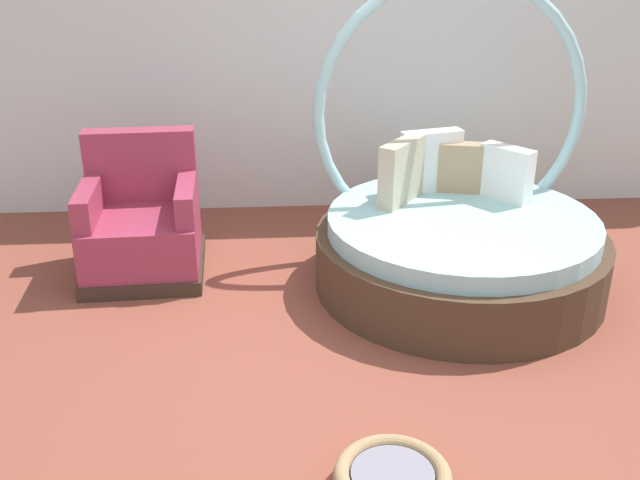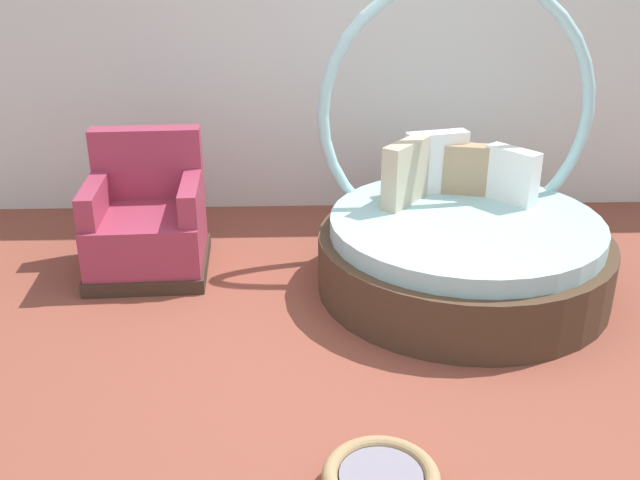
# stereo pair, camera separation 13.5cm
# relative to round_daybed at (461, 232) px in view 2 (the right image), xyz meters

# --- Properties ---
(ground_plane) EXTENTS (8.00, 8.00, 0.02)m
(ground_plane) POSITION_rel_round_daybed_xyz_m (-0.82, -1.06, -0.38)
(ground_plane) COLOR brown
(back_wall) EXTENTS (8.00, 0.12, 2.69)m
(back_wall) POSITION_rel_round_daybed_xyz_m (-0.82, 1.51, 0.97)
(back_wall) COLOR silver
(back_wall) RESTS_ON ground_plane
(round_daybed) EXTENTS (1.91, 1.91, 1.99)m
(round_daybed) POSITION_rel_round_daybed_xyz_m (0.00, 0.00, 0.00)
(round_daybed) COLOR #473323
(round_daybed) RESTS_ON ground_plane
(red_armchair) EXTENTS (0.84, 0.84, 0.94)m
(red_armchair) POSITION_rel_round_daybed_xyz_m (-2.12, 0.30, -0.04)
(red_armchair) COLOR #38281E
(red_armchair) RESTS_ON ground_plane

